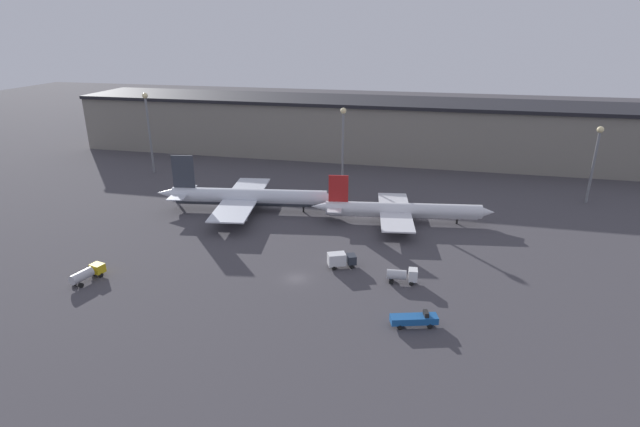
{
  "coord_description": "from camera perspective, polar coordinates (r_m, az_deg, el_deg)",
  "views": [
    {
      "loc": [
        24.12,
        -84.52,
        47.18
      ],
      "look_at": [
        -0.02,
        20.99,
        6.0
      ],
      "focal_mm": 28.0,
      "sensor_mm": 36.0,
      "label": 1
    }
  ],
  "objects": [
    {
      "name": "lamp_post_2",
      "position": [
        156.11,
        28.97,
        5.96
      ],
      "size": [
        1.8,
        1.8,
        21.64
      ],
      "color": "slate",
      "rests_on": "ground"
    },
    {
      "name": "service_vehicle_0",
      "position": [
        108.15,
        -25.05,
        -6.24
      ],
      "size": [
        3.9,
        7.37,
        2.63
      ],
      "rotation": [
        0.0,
        0.0,
        1.33
      ],
      "color": "gold",
      "rests_on": "ground"
    },
    {
      "name": "service_vehicle_3",
      "position": [
        98.65,
        9.42,
        -6.96
      ],
      "size": [
        6.0,
        2.56,
        3.03
      ],
      "rotation": [
        0.0,
        0.0,
        0.08
      ],
      "color": "white",
      "rests_on": "ground"
    },
    {
      "name": "airplane_0",
      "position": [
        135.09,
        -8.32,
        1.85
      ],
      "size": [
        50.1,
        36.8,
        14.92
      ],
      "rotation": [
        0.0,
        0.0,
        0.14
      ],
      "color": "silver",
      "rests_on": "ground"
    },
    {
      "name": "service_vehicle_1",
      "position": [
        103.25,
        2.37,
        -5.27
      ],
      "size": [
        6.25,
        4.47,
        3.2
      ],
      "rotation": [
        0.0,
        0.0,
        0.41
      ],
      "color": "#282D38",
      "rests_on": "ground"
    },
    {
      "name": "lamp_post_1",
      "position": [
        151.88,
        2.64,
        8.74
      ],
      "size": [
        1.8,
        1.8,
        24.14
      ],
      "color": "slate",
      "rests_on": "ground"
    },
    {
      "name": "terminal_building",
      "position": [
        190.46,
        5.45,
        9.67
      ],
      "size": [
        221.52,
        28.98,
        21.17
      ],
      "color": "gray",
      "rests_on": "ground"
    },
    {
      "name": "lamp_post_0",
      "position": [
        174.89,
        -19.03,
        9.71
      ],
      "size": [
        1.8,
        1.8,
        26.62
      ],
      "color": "slate",
      "rests_on": "ground"
    },
    {
      "name": "ground",
      "position": [
        99.76,
        -2.7,
        -7.42
      ],
      "size": [
        600.0,
        600.0,
        0.0
      ],
      "primitive_type": "plane",
      "color": "#423F44"
    },
    {
      "name": "airplane_1",
      "position": [
        127.48,
        9.22,
        0.35
      ],
      "size": [
        46.03,
        28.62,
        12.0
      ],
      "rotation": [
        0.0,
        0.0,
        0.14
      ],
      "color": "silver",
      "rests_on": "ground"
    },
    {
      "name": "service_vehicle_2",
      "position": [
        86.09,
        10.73,
        -11.79
      ],
      "size": [
        8.13,
        4.27,
        2.72
      ],
      "rotation": [
        0.0,
        0.0,
        0.28
      ],
      "color": "#195199",
      "rests_on": "ground"
    }
  ]
}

